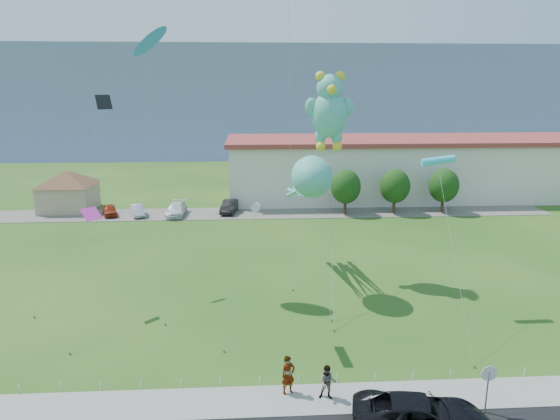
{
  "coord_description": "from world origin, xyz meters",
  "views": [
    {
      "loc": [
        -1.29,
        -24.05,
        14.82
      ],
      "look_at": [
        0.59,
        8.0,
        6.98
      ],
      "focal_mm": 32.0,
      "sensor_mm": 36.0,
      "label": 1
    }
  ],
  "objects_px": {
    "warehouse": "(445,167)",
    "pedestrian_right": "(328,382)",
    "parked_car_black": "(229,206)",
    "octopus_kite": "(310,183)",
    "stop_sign": "(489,378)",
    "pedestrian_left": "(288,375)",
    "parked_car_white": "(176,209)",
    "parked_car_red": "(110,210)",
    "parked_car_silver": "(138,210)",
    "suv": "(422,417)",
    "teddy_bear_kite": "(329,109)",
    "pavilion": "(68,186)"
  },
  "relations": [
    {
      "from": "octopus_kite",
      "to": "teddy_bear_kite",
      "type": "relative_size",
      "value": 0.75
    },
    {
      "from": "pedestrian_left",
      "to": "parked_car_silver",
      "type": "distance_m",
      "value": 39.74
    },
    {
      "from": "parked_car_red",
      "to": "parked_car_silver",
      "type": "bearing_deg",
      "value": -24.58
    },
    {
      "from": "parked_car_silver",
      "to": "teddy_bear_kite",
      "type": "xyz_separation_m",
      "value": [
        19.61,
        -20.01,
        12.57
      ]
    },
    {
      "from": "warehouse",
      "to": "pedestrian_left",
      "type": "relative_size",
      "value": 30.65
    },
    {
      "from": "octopus_kite",
      "to": "teddy_bear_kite",
      "type": "xyz_separation_m",
      "value": [
        1.75,
        2.58,
        5.28
      ]
    },
    {
      "from": "parked_car_silver",
      "to": "pedestrian_right",
      "type": "bearing_deg",
      "value": -84.52
    },
    {
      "from": "pedestrian_left",
      "to": "parked_car_white",
      "type": "bearing_deg",
      "value": 82.95
    },
    {
      "from": "stop_sign",
      "to": "suv",
      "type": "bearing_deg",
      "value": -159.68
    },
    {
      "from": "parked_car_black",
      "to": "parked_car_white",
      "type": "bearing_deg",
      "value": -162.04
    },
    {
      "from": "parked_car_red",
      "to": "warehouse",
      "type": "bearing_deg",
      "value": -7.97
    },
    {
      "from": "pedestrian_right",
      "to": "parked_car_white",
      "type": "xyz_separation_m",
      "value": [
        -12.55,
        37.16,
        -0.18
      ]
    },
    {
      "from": "parked_car_black",
      "to": "octopus_kite",
      "type": "bearing_deg",
      "value": -64.64
    },
    {
      "from": "stop_sign",
      "to": "parked_car_black",
      "type": "height_order",
      "value": "stop_sign"
    },
    {
      "from": "stop_sign",
      "to": "parked_car_red",
      "type": "xyz_separation_m",
      "value": [
        -27.71,
        39.0,
        -1.17
      ]
    },
    {
      "from": "parked_car_silver",
      "to": "parked_car_white",
      "type": "height_order",
      "value": "parked_car_white"
    },
    {
      "from": "suv",
      "to": "octopus_kite",
      "type": "distance_m",
      "value": 19.06
    },
    {
      "from": "stop_sign",
      "to": "pedestrian_left",
      "type": "relative_size",
      "value": 1.26
    },
    {
      "from": "pavilion",
      "to": "teddy_bear_kite",
      "type": "xyz_separation_m",
      "value": [
        28.76,
        -23.49,
        10.26
      ]
    },
    {
      "from": "pavilion",
      "to": "parked_car_black",
      "type": "distance_m",
      "value": 20.3
    },
    {
      "from": "parked_car_red",
      "to": "parked_car_black",
      "type": "distance_m",
      "value": 14.24
    },
    {
      "from": "parked_car_silver",
      "to": "parked_car_white",
      "type": "xyz_separation_m",
      "value": [
        4.57,
        -0.1,
        0.08
      ]
    },
    {
      "from": "stop_sign",
      "to": "teddy_bear_kite",
      "type": "height_order",
      "value": "teddy_bear_kite"
    },
    {
      "from": "suv",
      "to": "parked_car_black",
      "type": "height_order",
      "value": "suv"
    },
    {
      "from": "warehouse",
      "to": "stop_sign",
      "type": "xyz_separation_m",
      "value": [
        -16.5,
        -48.21,
        -2.26
      ]
    },
    {
      "from": "parked_car_red",
      "to": "parked_car_silver",
      "type": "relative_size",
      "value": 0.94
    },
    {
      "from": "suv",
      "to": "pedestrian_right",
      "type": "xyz_separation_m",
      "value": [
        -3.73,
        2.75,
        0.07
      ]
    },
    {
      "from": "octopus_kite",
      "to": "pedestrian_left",
      "type": "bearing_deg",
      "value": -100.5
    },
    {
      "from": "stop_sign",
      "to": "suv",
      "type": "xyz_separation_m",
      "value": [
        -3.5,
        -1.29,
        -0.97
      ]
    },
    {
      "from": "warehouse",
      "to": "pedestrian_right",
      "type": "relative_size",
      "value": 35.05
    },
    {
      "from": "stop_sign",
      "to": "pedestrian_right",
      "type": "xyz_separation_m",
      "value": [
        -7.22,
        1.46,
        -0.9
      ]
    },
    {
      "from": "stop_sign",
      "to": "parked_car_red",
      "type": "relative_size",
      "value": 0.67
    },
    {
      "from": "pedestrian_right",
      "to": "parked_car_silver",
      "type": "bearing_deg",
      "value": 125.0
    },
    {
      "from": "parked_car_white",
      "to": "stop_sign",
      "type": "bearing_deg",
      "value": -61.45
    },
    {
      "from": "parked_car_silver",
      "to": "pedestrian_left",
      "type": "bearing_deg",
      "value": -86.65
    },
    {
      "from": "warehouse",
      "to": "stop_sign",
      "type": "bearing_deg",
      "value": -108.9
    },
    {
      "from": "parked_car_white",
      "to": "octopus_kite",
      "type": "distance_m",
      "value": 27.1
    },
    {
      "from": "pedestrian_right",
      "to": "parked_car_silver",
      "type": "relative_size",
      "value": 0.44
    },
    {
      "from": "parked_car_silver",
      "to": "teddy_bear_kite",
      "type": "height_order",
      "value": "teddy_bear_kite"
    },
    {
      "from": "pavilion",
      "to": "teddy_bear_kite",
      "type": "bearing_deg",
      "value": -39.24
    },
    {
      "from": "warehouse",
      "to": "parked_car_silver",
      "type": "relative_size",
      "value": 15.36
    },
    {
      "from": "warehouse",
      "to": "teddy_bear_kite",
      "type": "distance_m",
      "value": 37.48
    },
    {
      "from": "suv",
      "to": "pedestrian_left",
      "type": "height_order",
      "value": "pedestrian_left"
    },
    {
      "from": "warehouse",
      "to": "pedestrian_right",
      "type": "distance_m",
      "value": 52.52
    },
    {
      "from": "pedestrian_left",
      "to": "parked_car_white",
      "type": "distance_m",
      "value": 38.13
    },
    {
      "from": "parked_car_red",
      "to": "octopus_kite",
      "type": "height_order",
      "value": "octopus_kite"
    },
    {
      "from": "pavilion",
      "to": "parked_car_black",
      "type": "xyz_separation_m",
      "value": [
        20.02,
        -2.57,
        -2.21
      ]
    },
    {
      "from": "suv",
      "to": "pedestrian_left",
      "type": "relative_size",
      "value": 3.03
    },
    {
      "from": "pedestrian_right",
      "to": "teddy_bear_kite",
      "type": "xyz_separation_m",
      "value": [
        2.49,
        17.26,
        12.31
      ]
    },
    {
      "from": "warehouse",
      "to": "teddy_bear_kite",
      "type": "bearing_deg",
      "value": -125.76
    }
  ]
}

